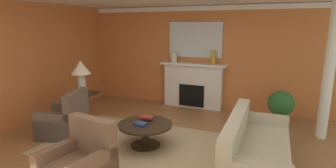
{
  "coord_description": "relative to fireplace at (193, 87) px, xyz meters",
  "views": [
    {
      "loc": [
        1.83,
        -4.11,
        2.21
      ],
      "look_at": [
        -0.27,
        1.01,
        1.0
      ],
      "focal_mm": 28.37,
      "sensor_mm": 36.0,
      "label": 1
    }
  ],
  "objects": [
    {
      "name": "side_table",
      "position": [
        -2.01,
        -2.12,
        -0.18
      ],
      "size": [
        0.56,
        0.56,
        0.7
      ],
      "color": "#2D2319",
      "rests_on": "ground_plane"
    },
    {
      "name": "sofa",
      "position": [
        1.87,
        -2.82,
        -0.28
      ],
      "size": [
        0.9,
        2.1,
        0.85
      ],
      "color": "#BCB299",
      "rests_on": "ground_plane"
    },
    {
      "name": "book_art_folio",
      "position": [
        -0.13,
        -2.58,
        -0.06
      ],
      "size": [
        0.28,
        0.18,
        0.03
      ],
      "primitive_type": "cube",
      "rotation": [
        0.0,
        0.0,
        0.13
      ],
      "color": "maroon",
      "rests_on": "coffee_table"
    },
    {
      "name": "table_lamp",
      "position": [
        -2.01,
        -2.12,
        0.64
      ],
      "size": [
        0.44,
        0.44,
        0.75
      ],
      "color": "beige",
      "rests_on": "side_table"
    },
    {
      "name": "ground_plane",
      "position": [
        0.24,
        -2.75,
        -0.58
      ],
      "size": [
        8.67,
        8.67,
        0.0
      ],
      "primitive_type": "plane",
      "color": "olive"
    },
    {
      "name": "column_white",
      "position": [
        3.03,
        -1.02,
        0.79
      ],
      "size": [
        0.2,
        0.2,
        2.75
      ],
      "primitive_type": "cylinder",
      "color": "white",
      "rests_on": "ground_plane"
    },
    {
      "name": "wall_window",
      "position": [
        -3.15,
        -2.45,
        0.79
      ],
      "size": [
        0.12,
        6.4,
        2.75
      ],
      "primitive_type": "cube",
      "color": "#CC723D",
      "rests_on": "ground_plane"
    },
    {
      "name": "crown_moulding",
      "position": [
        0.24,
        0.13,
        2.09
      ],
      "size": [
        7.27,
        0.08,
        0.12
      ],
      "primitive_type": "cube",
      "color": "white"
    },
    {
      "name": "book_red_cover",
      "position": [
        -0.11,
        -2.85,
        -0.1
      ],
      "size": [
        0.25,
        0.21,
        0.05
      ],
      "primitive_type": "cube",
      "rotation": [
        0.0,
        0.0,
        -0.22
      ],
      "color": "navy",
      "rests_on": "coffee_table"
    },
    {
      "name": "mantel_mirror",
      "position": [
        -0.0,
        0.12,
        1.27
      ],
      "size": [
        1.48,
        0.04,
        0.94
      ],
      "primitive_type": "cube",
      "color": "silver"
    },
    {
      "name": "armchair_near_window",
      "position": [
        -1.83,
        -2.9,
        -0.27
      ],
      "size": [
        0.97,
        0.97,
        0.95
      ],
      "color": "brown",
      "rests_on": "ground_plane"
    },
    {
      "name": "area_rug",
      "position": [
        -0.08,
        -2.73,
        -0.57
      ],
      "size": [
        3.75,
        2.26,
        0.01
      ],
      "primitive_type": "cube",
      "color": "tan",
      "rests_on": "ground_plane"
    },
    {
      "name": "armchair_facing_fireplace",
      "position": [
        -0.31,
        -4.26,
        -0.27
      ],
      "size": [
        0.91,
        0.91,
        0.95
      ],
      "color": "brown",
      "rests_on": "ground_plane"
    },
    {
      "name": "wall_fireplace",
      "position": [
        0.24,
        0.21,
        0.79
      ],
      "size": [
        7.27,
        0.12,
        2.75
      ],
      "primitive_type": "cube",
      "color": "#CC723D",
      "rests_on": "ground_plane"
    },
    {
      "name": "fireplace",
      "position": [
        0.0,
        0.0,
        0.0
      ],
      "size": [
        1.8,
        0.35,
        1.23
      ],
      "color": "white",
      "rests_on": "ground_plane"
    },
    {
      "name": "vase_mantel_left",
      "position": [
        -0.55,
        -0.05,
        0.79
      ],
      "size": [
        0.18,
        0.18,
        0.28
      ],
      "primitive_type": "cylinder",
      "color": "beige",
      "rests_on": "fireplace"
    },
    {
      "name": "vase_mantel_right",
      "position": [
        0.55,
        -0.05,
        0.83
      ],
      "size": [
        0.13,
        0.13,
        0.36
      ],
      "primitive_type": "cylinder",
      "color": "#B7892D",
      "rests_on": "fireplace"
    },
    {
      "name": "potted_plant",
      "position": [
        2.24,
        -0.73,
        -0.09
      ],
      "size": [
        0.56,
        0.56,
        0.83
      ],
      "color": "#BCB29E",
      "rests_on": "ground_plane"
    },
    {
      "name": "coffee_table",
      "position": [
        -0.08,
        -2.73,
        -0.24
      ],
      "size": [
        1.0,
        1.0,
        0.45
      ],
      "color": "#2D2319",
      "rests_on": "ground_plane"
    }
  ]
}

